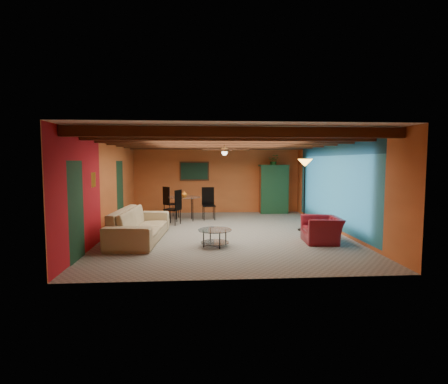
{
  "coord_description": "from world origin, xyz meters",
  "views": [
    {
      "loc": [
        -0.72,
        -9.87,
        2.03
      ],
      "look_at": [
        0.0,
        0.2,
        1.15
      ],
      "focal_mm": 28.1,
      "sensor_mm": 36.0,
      "label": 1
    }
  ],
  "objects": [
    {
      "name": "vase",
      "position": [
        -1.23,
        2.17,
        1.24
      ],
      "size": [
        0.23,
        0.23,
        0.2
      ],
      "primitive_type": "imported",
      "rotation": [
        0.0,
        0.0,
        0.19
      ],
      "color": "orange",
      "rests_on": "dining_table"
    },
    {
      "name": "painting",
      "position": [
        -0.9,
        3.96,
        1.65
      ],
      "size": [
        1.05,
        0.03,
        0.65
      ],
      "primitive_type": "cube",
      "color": "black",
      "rests_on": "wall_back"
    },
    {
      "name": "coffee_table",
      "position": [
        -0.35,
        -1.6,
        0.21
      ],
      "size": [
        1.08,
        1.08,
        0.42
      ],
      "primitive_type": null,
      "rotation": [
        0.0,
        0.0,
        -0.43
      ],
      "color": "white",
      "rests_on": "ground"
    },
    {
      "name": "dining_table",
      "position": [
        -1.23,
        2.17,
        0.57
      ],
      "size": [
        2.4,
        2.4,
        1.14
      ],
      "primitive_type": null,
      "rotation": [
        0.0,
        0.0,
        0.1
      ],
      "color": "silver",
      "rests_on": "ground"
    },
    {
      "name": "potted_plant",
      "position": [
        2.2,
        3.7,
        2.06
      ],
      "size": [
        0.48,
        0.44,
        0.45
      ],
      "primitive_type": "imported",
      "rotation": [
        0.0,
        0.0,
        -0.25
      ],
      "color": "#26661E",
      "rests_on": "armoire"
    },
    {
      "name": "sofa",
      "position": [
        -2.25,
        -0.8,
        0.41
      ],
      "size": [
        1.28,
        2.86,
        0.81
      ],
      "primitive_type": "imported",
      "rotation": [
        0.0,
        0.0,
        1.5
      ],
      "color": "tan",
      "rests_on": "ground"
    },
    {
      "name": "floor_lamp",
      "position": [
        2.37,
        0.18,
        1.06
      ],
      "size": [
        0.57,
        0.57,
        2.11
      ],
      "primitive_type": null,
      "rotation": [
        0.0,
        0.0,
        0.42
      ],
      "color": "black",
      "rests_on": "ground"
    },
    {
      "name": "armoire",
      "position": [
        2.2,
        3.7,
        0.92
      ],
      "size": [
        1.05,
        0.52,
        1.84
      ],
      "primitive_type": "cube",
      "rotation": [
        0.0,
        0.0,
        -0.0
      ],
      "color": "brown",
      "rests_on": "ground"
    },
    {
      "name": "room",
      "position": [
        0.0,
        0.11,
        2.36
      ],
      "size": [
        6.52,
        8.01,
        2.71
      ],
      "color": "gray",
      "rests_on": "ground"
    },
    {
      "name": "armchair",
      "position": [
        2.35,
        -1.39,
        0.32
      ],
      "size": [
        0.94,
        1.06,
        0.65
      ],
      "primitive_type": "imported",
      "rotation": [
        0.0,
        0.0,
        -1.64
      ],
      "color": "maroon",
      "rests_on": "ground"
    },
    {
      "name": "ceiling_fan",
      "position": [
        0.0,
        0.0,
        2.36
      ],
      "size": [
        1.5,
        1.5,
        0.44
      ],
      "primitive_type": null,
      "color": "#472614",
      "rests_on": "ceiling"
    }
  ]
}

